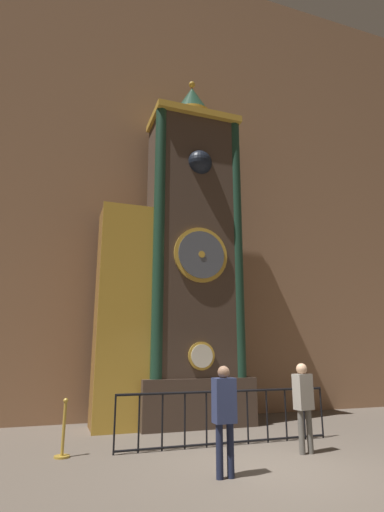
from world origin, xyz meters
The scene contains 7 objects.
ground_plane centered at (0.00, 0.00, 0.00)m, with size 28.00×28.00×0.00m, color brown.
cathedral_back_wall centered at (-0.09, 5.56, 7.93)m, with size 24.00×0.32×15.88m.
clock_tower centered at (-0.22, 4.22, 4.24)m, with size 4.13×1.81×10.27m.
railing_fence centered at (0.07, 1.75, 0.59)m, with size 4.63×0.05×1.07m.
visitor_near centered at (-0.85, -0.21, 0.97)m, with size 0.34×0.23×1.62m.
visitor_far centered at (1.18, 0.65, 0.98)m, with size 0.37×0.27×1.63m.
stanchion_post centered at (-3.12, 1.88, 0.33)m, with size 0.28×0.28×1.01m.
Camera 1 is at (-3.49, -6.23, 1.83)m, focal length 28.00 mm.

